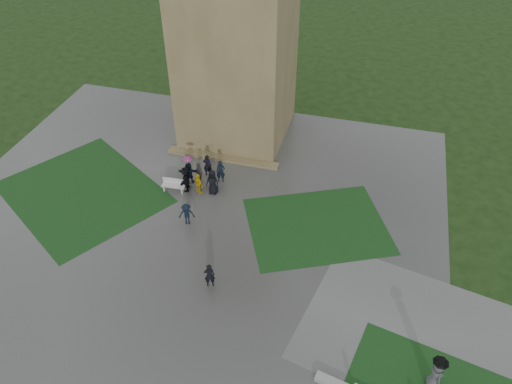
% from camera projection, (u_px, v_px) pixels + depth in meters
% --- Properties ---
extents(ground, '(120.00, 120.00, 0.00)m').
position_uv_depth(ground, '(170.00, 254.00, 31.45)').
color(ground, black).
extents(plaza, '(34.00, 34.00, 0.02)m').
position_uv_depth(plaza, '(182.00, 233.00, 32.93)').
color(plaza, '#3B3B39').
rests_on(plaza, ground).
extents(lawn_inset_left, '(14.10, 13.46, 0.01)m').
position_uv_depth(lawn_inset_left, '(83.00, 192.00, 36.12)').
color(lawn_inset_left, black).
rests_on(lawn_inset_left, plaza).
extents(lawn_inset_right, '(11.12, 10.15, 0.01)m').
position_uv_depth(lawn_inset_right, '(317.00, 226.00, 33.44)').
color(lawn_inset_right, black).
rests_on(lawn_inset_right, plaza).
extents(tower, '(8.00, 8.00, 18.00)m').
position_uv_depth(tower, '(236.00, 27.00, 36.84)').
color(tower, brown).
rests_on(tower, ground).
extents(tower_plinth, '(9.00, 0.80, 0.22)m').
position_uv_depth(tower_plinth, '(223.00, 158.00, 39.24)').
color(tower_plinth, brown).
rests_on(tower_plinth, plaza).
extents(bench, '(1.72, 0.64, 0.98)m').
position_uv_depth(bench, '(174.00, 185.00, 35.99)').
color(bench, beige).
rests_on(bench, plaza).
extents(visitor_cluster, '(3.44, 3.18, 2.54)m').
position_uv_depth(visitor_cluster, '(199.00, 175.00, 35.99)').
color(visitor_cluster, black).
rests_on(visitor_cluster, plaza).
extents(pedestrian_mid, '(1.19, 0.87, 1.66)m').
position_uv_depth(pedestrian_mid, '(187.00, 214.00, 33.10)').
color(pedestrian_mid, black).
rests_on(pedestrian_mid, plaza).
extents(pedestrian_near, '(0.74, 0.61, 1.74)m').
position_uv_depth(pedestrian_near, '(209.00, 275.00, 28.98)').
color(pedestrian_near, black).
rests_on(pedestrian_near, plaza).
extents(pedestrian_path, '(0.97, 1.12, 2.29)m').
position_uv_depth(pedestrian_path, '(437.00, 373.00, 23.86)').
color(pedestrian_path, '#48474D').
rests_on(pedestrian_path, path).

